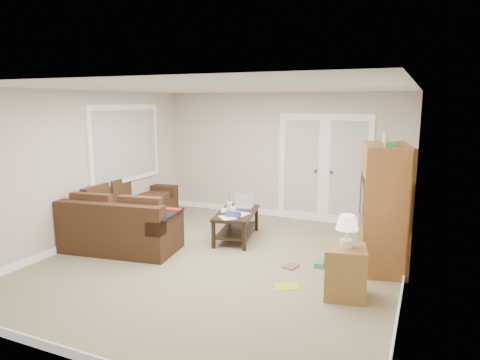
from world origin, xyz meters
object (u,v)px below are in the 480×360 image
at_px(tv_armoire, 383,206).
at_px(coffee_table, 237,224).
at_px(sectional_sofa, 127,219).
at_px(side_cabinet, 345,268).

bearing_deg(tv_armoire, coffee_table, 161.44).
bearing_deg(sectional_sofa, side_cabinet, -20.56).
xyz_separation_m(coffee_table, tv_armoire, (2.39, -0.30, 0.62)).
xyz_separation_m(sectional_sofa, tv_armoire, (4.16, 0.37, 0.56)).
bearing_deg(coffee_table, sectional_sofa, -170.95).
distance_m(sectional_sofa, tv_armoire, 4.22).
bearing_deg(side_cabinet, coffee_table, 132.98).
xyz_separation_m(sectional_sofa, side_cabinet, (3.87, -0.82, 0.04)).
distance_m(coffee_table, tv_armoire, 2.48).
bearing_deg(coffee_table, side_cabinet, -47.00).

